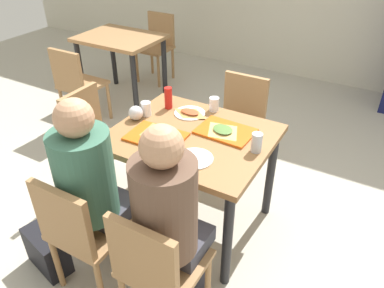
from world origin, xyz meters
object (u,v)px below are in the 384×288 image
object	(u,v)px
chair_near_right	(156,266)
background_chair_far	(158,42)
chair_near_left	(81,230)
pizza_slice_c	(190,112)
tray_red_far	(225,131)
plastic_cup_c	(146,109)
chair_far_side	(240,118)
chair_left_end	(94,134)
pizza_slice_a	(156,131)
main_table	(192,148)
condiment_bottle	(168,98)
person_in_brown_jacket	(169,213)
background_chair_near	(76,82)
plastic_cup_b	(164,157)
paper_plate_near_edge	(195,158)
paper_plate_center	(190,113)
pizza_slice_b	(223,130)
soda_can	(257,143)
person_in_red	(91,181)
foil_bundle	(136,113)
tray_red_near	(156,136)
plastic_cup_a	(214,104)
background_table	(121,48)
handbag	(47,250)

from	to	relation	value
chair_near_right	background_chair_far	world-z (taller)	same
chair_near_left	pizza_slice_c	world-z (taller)	chair_near_left
tray_red_far	plastic_cup_c	distance (m)	0.59
chair_far_side	chair_left_end	world-z (taller)	same
pizza_slice_a	tray_red_far	bearing A→B (deg)	33.70
chair_near_left	plastic_cup_c	xyz separation A→B (m)	(-0.15, 0.88, 0.32)
main_table	condiment_bottle	distance (m)	0.45
person_in_brown_jacket	background_chair_near	distance (m)	2.43
pizza_slice_a	chair_far_side	bearing A→B (deg)	78.09
chair_left_end	pizza_slice_a	world-z (taller)	chair_left_end
plastic_cup_b	plastic_cup_c	distance (m)	0.61
chair_near_right	paper_plate_near_edge	xyz separation A→B (m)	(-0.10, 0.58, 0.28)
person_in_brown_jacket	paper_plate_center	world-z (taller)	person_in_brown_jacket
chair_near_left	tray_red_far	size ratio (longest dim) A/B	2.35
tray_red_far	background_chair_far	world-z (taller)	background_chair_far
main_table	plastic_cup_b	bearing A→B (deg)	-86.00
chair_far_side	pizza_slice_b	distance (m)	0.78
paper_plate_near_edge	soda_can	size ratio (longest dim) A/B	1.80
person_in_red	soda_can	size ratio (longest dim) A/B	10.28
soda_can	pizza_slice_b	bearing A→B (deg)	161.92
main_table	chair_near_right	xyz separation A→B (m)	(0.25, -0.81, -0.16)
chair_left_end	pizza_slice_c	size ratio (longest dim) A/B	4.07
foil_bundle	chair_near_left	bearing A→B (deg)	-77.31
person_in_red	paper_plate_center	bearing A→B (deg)	83.60
chair_near_right	plastic_cup_b	size ratio (longest dim) A/B	8.44
main_table	person_in_brown_jacket	xyz separation A→B (m)	(0.25, -0.67, 0.08)
tray_red_far	foil_bundle	xyz separation A→B (m)	(-0.61, -0.15, 0.04)
background_chair_near	background_chair_far	bearing A→B (deg)	90.00
main_table	chair_left_end	bearing A→B (deg)	180.00
chair_left_end	tray_red_near	bearing A→B (deg)	-11.83
pizza_slice_c	plastic_cup_a	size ratio (longest dim) A/B	2.07
plastic_cup_b	chair_left_end	bearing A→B (deg)	158.40
chair_near_right	paper_plate_center	bearing A→B (deg)	111.24
condiment_bottle	chair_far_side	bearing A→B (deg)	60.17
chair_far_side	background_table	xyz separation A→B (m)	(-1.75, 0.61, 0.14)
chair_near_right	pizza_slice_a	size ratio (longest dim) A/B	3.48
pizza_slice_c	background_chair_near	world-z (taller)	background_chair_near
pizza_slice_b	background_chair_far	xyz separation A→B (m)	(-1.91, 2.05, -0.30)
paper_plate_center	condiment_bottle	world-z (taller)	condiment_bottle
chair_far_side	plastic_cup_b	size ratio (longest dim) A/B	8.44
pizza_slice_c	soda_can	world-z (taller)	soda_can
foil_bundle	handbag	bearing A→B (deg)	-102.05
plastic_cup_c	background_chair_near	distance (m)	1.51
person_in_brown_jacket	background_table	bearing A→B (deg)	133.72
person_in_red	foil_bundle	world-z (taller)	person_in_red
person_in_brown_jacket	plastic_cup_b	size ratio (longest dim) A/B	12.54
person_in_brown_jacket	pizza_slice_a	xyz separation A→B (m)	(-0.45, 0.55, 0.05)
handbag	paper_plate_center	bearing A→B (deg)	66.97
paper_plate_near_edge	plastic_cup_a	bearing A→B (deg)	106.56
plastic_cup_b	foil_bundle	world-z (taller)	same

